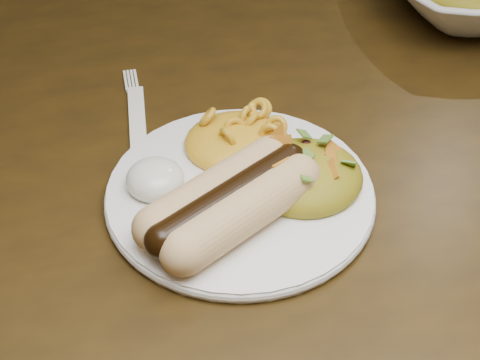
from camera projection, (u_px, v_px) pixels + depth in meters
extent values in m
cube|color=black|center=(277.00, 87.00, 0.76)|extent=(1.60, 0.90, 0.04)
cylinder|color=white|center=(240.00, 194.00, 0.60)|extent=(0.26, 0.26, 0.01)
cylinder|color=#DCC087|center=(234.00, 216.00, 0.55)|extent=(0.12, 0.09, 0.04)
cylinder|color=#DCC087|center=(226.00, 187.00, 0.57)|extent=(0.12, 0.09, 0.04)
cylinder|color=black|center=(230.00, 198.00, 0.56)|extent=(0.13, 0.09, 0.03)
ellipsoid|color=gold|center=(237.00, 130.00, 0.63)|extent=(0.11, 0.10, 0.04)
ellipsoid|color=white|center=(154.00, 173.00, 0.59)|extent=(0.06, 0.06, 0.03)
ellipsoid|color=#C35703|center=(305.00, 171.00, 0.60)|extent=(0.10, 0.09, 0.04)
cube|color=white|center=(137.00, 119.00, 0.68)|extent=(0.03, 0.13, 0.00)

